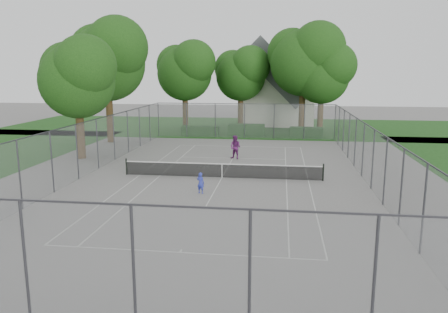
# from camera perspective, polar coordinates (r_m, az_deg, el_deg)

# --- Properties ---
(ground) EXTENTS (120.00, 120.00, 0.00)m
(ground) POSITION_cam_1_polar(r_m,az_deg,el_deg) (28.17, -0.26, -2.79)
(ground) COLOR slate
(ground) RESTS_ON ground
(grass_far) EXTENTS (60.00, 20.00, 0.00)m
(grass_far) POSITION_cam_1_polar(r_m,az_deg,el_deg) (53.65, 3.47, 3.88)
(grass_far) COLOR #184413
(grass_far) RESTS_ON ground
(court_markings) EXTENTS (11.03, 23.83, 0.01)m
(court_markings) POSITION_cam_1_polar(r_m,az_deg,el_deg) (28.17, -0.26, -2.77)
(court_markings) COLOR beige
(court_markings) RESTS_ON ground
(tennis_net) EXTENTS (12.87, 0.10, 1.10)m
(tennis_net) POSITION_cam_1_polar(r_m,az_deg,el_deg) (28.05, -0.27, -1.77)
(tennis_net) COLOR black
(tennis_net) RESTS_ON ground
(perimeter_fence) EXTENTS (18.08, 34.08, 3.52)m
(perimeter_fence) POSITION_cam_1_polar(r_m,az_deg,el_deg) (27.79, -0.27, 0.84)
(perimeter_fence) COLOR #38383D
(perimeter_fence) RESTS_ON ground
(tree_far_left) EXTENTS (7.06, 6.44, 10.15)m
(tree_far_left) POSITION_cam_1_polar(r_m,az_deg,el_deg) (50.11, -5.08, 11.34)
(tree_far_left) COLOR #3D2B16
(tree_far_left) RESTS_ON ground
(tree_far_midleft) EXTENTS (6.71, 6.13, 9.65)m
(tree_far_midleft) POSITION_cam_1_polar(r_m,az_deg,el_deg) (52.15, 2.28, 10.98)
(tree_far_midleft) COLOR #3D2B16
(tree_far_midleft) RESTS_ON ground
(tree_far_midright) EXTENTS (8.31, 7.59, 11.94)m
(tree_far_midright) POSITION_cam_1_polar(r_m,az_deg,el_deg) (49.14, 10.50, 12.64)
(tree_far_midright) COLOR #3D2B16
(tree_far_midright) RESTS_ON ground
(tree_far_right) EXTENTS (6.72, 6.13, 9.66)m
(tree_far_right) POSITION_cam_1_polar(r_m,az_deg,el_deg) (48.53, 12.80, 10.71)
(tree_far_right) COLOR #3D2B16
(tree_far_right) RESTS_ON ground
(tree_side_back) EXTENTS (8.13, 7.43, 11.69)m
(tree_side_back) POSITION_cam_1_polar(r_m,az_deg,el_deg) (43.09, -14.97, 12.46)
(tree_side_back) COLOR #3D2B16
(tree_side_back) RESTS_ON ground
(tree_side_front) EXTENTS (6.56, 5.99, 9.43)m
(tree_side_front) POSITION_cam_1_polar(r_m,az_deg,el_deg) (35.46, -18.60, 10.09)
(tree_side_front) COLOR #3D2B16
(tree_side_front) RESTS_ON ground
(hedge_left) EXTENTS (3.91, 1.17, 0.98)m
(hedge_left) POSITION_cam_1_polar(r_m,az_deg,el_deg) (46.73, -3.11, 3.40)
(hedge_left) COLOR #174114
(hedge_left) RESTS_ON ground
(hedge_mid) EXTENTS (3.87, 1.11, 1.22)m
(hedge_mid) POSITION_cam_1_polar(r_m,az_deg,el_deg) (46.39, 2.94, 3.50)
(hedge_mid) COLOR #174114
(hedge_mid) RESTS_ON ground
(hedge_right) EXTENTS (3.35, 1.23, 1.01)m
(hedge_right) POSITION_cam_1_polar(r_m,az_deg,el_deg) (46.16, 10.67, 3.15)
(hedge_right) COLOR #174114
(hedge_right) RESTS_ON ground
(house) EXTENTS (8.72, 6.76, 10.85)m
(house) POSITION_cam_1_polar(r_m,az_deg,el_deg) (56.14, 7.06, 8.62)
(house) COLOR beige
(house) RESTS_ON ground
(girl_player) EXTENTS (0.51, 0.41, 1.20)m
(girl_player) POSITION_cam_1_polar(r_m,az_deg,el_deg) (24.56, -3.07, -3.46)
(girl_player) COLOR #323DBC
(girl_player) RESTS_ON ground
(woman_player) EXTENTS (1.11, 1.01, 1.85)m
(woman_player) POSITION_cam_1_polar(r_m,az_deg,el_deg) (33.96, 1.50, 1.22)
(woman_player) COLOR #692367
(woman_player) RESTS_ON ground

